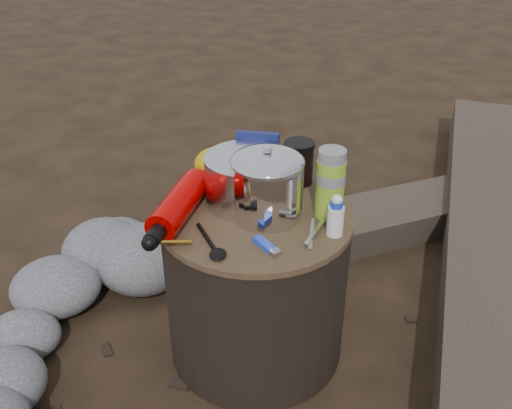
# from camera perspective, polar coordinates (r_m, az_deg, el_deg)

# --- Properties ---
(ground) EXTENTS (60.00, 60.00, 0.00)m
(ground) POSITION_cam_1_polar(r_m,az_deg,el_deg) (1.74, -0.00, -13.70)
(ground) COLOR black
(ground) RESTS_ON ground
(stump) EXTENTS (0.49, 0.49, 0.45)m
(stump) POSITION_cam_1_polar(r_m,az_deg,el_deg) (1.59, -0.00, -7.89)
(stump) COLOR black
(stump) RESTS_ON ground
(rock_ring) EXTENTS (0.47, 1.02, 0.20)m
(rock_ring) POSITION_cam_1_polar(r_m,az_deg,el_deg) (1.72, -17.27, -11.35)
(rock_ring) COLOR #5D5D62
(rock_ring) RESTS_ON ground
(log_main) EXTENTS (0.79, 2.07, 0.17)m
(log_main) POSITION_cam_1_polar(r_m,az_deg,el_deg) (2.27, 22.62, -1.64)
(log_main) COLOR #3C3128
(log_main) RESTS_ON ground
(log_small) EXTENTS (1.33, 0.82, 0.11)m
(log_small) POSITION_cam_1_polar(r_m,az_deg,el_deg) (2.37, 17.89, -0.17)
(log_small) COLOR #3C3128
(log_small) RESTS_ON ground
(foil_windscreen) EXTENTS (0.21, 0.21, 0.13)m
(foil_windscreen) POSITION_cam_1_polar(r_m,az_deg,el_deg) (1.48, -0.94, 2.44)
(foil_windscreen) COLOR silver
(foil_windscreen) RESTS_ON stump
(camping_pot) EXTENTS (0.18, 0.18, 0.18)m
(camping_pot) POSITION_cam_1_polar(r_m,az_deg,el_deg) (1.41, 1.11, 2.04)
(camping_pot) COLOR silver
(camping_pot) RESTS_ON stump
(fuel_bottle) EXTENTS (0.13, 0.32, 0.08)m
(fuel_bottle) POSITION_cam_1_polar(r_m,az_deg,el_deg) (1.44, -7.66, -0.01)
(fuel_bottle) COLOR #D00000
(fuel_bottle) RESTS_ON stump
(thermos) EXTENTS (0.07, 0.07, 0.18)m
(thermos) POSITION_cam_1_polar(r_m,az_deg,el_deg) (1.42, 7.36, 2.06)
(thermos) COLOR #8EB82A
(thermos) RESTS_ON stump
(travel_mug) EXTENTS (0.08, 0.08, 0.12)m
(travel_mug) POSITION_cam_1_polar(r_m,az_deg,el_deg) (1.58, 4.26, 4.15)
(travel_mug) COLOR black
(travel_mug) RESTS_ON stump
(stuff_sack) EXTENTS (0.14, 0.12, 0.10)m
(stuff_sack) POSITION_cam_1_polar(r_m,az_deg,el_deg) (1.59, -3.63, 3.99)
(stuff_sack) COLOR #C3A10B
(stuff_sack) RESTS_ON stump
(food_pouch) EXTENTS (0.12, 0.04, 0.15)m
(food_pouch) POSITION_cam_1_polar(r_m,az_deg,el_deg) (1.57, 0.11, 4.57)
(food_pouch) COLOR navy
(food_pouch) RESTS_ON stump
(lighter) EXTENTS (0.07, 0.08, 0.02)m
(lighter) POSITION_cam_1_polar(r_m,az_deg,el_deg) (1.33, 0.85, -3.96)
(lighter) COLOR blue
(lighter) RESTS_ON stump
(pot_grabber) EXTENTS (0.06, 0.14, 0.01)m
(pot_grabber) POSITION_cam_1_polar(r_m,az_deg,el_deg) (1.38, 5.54, -2.81)
(pot_grabber) COLOR #B7B7BC
(pot_grabber) RESTS_ON stump
(spork) EXTENTS (0.10, 0.15, 0.01)m
(spork) POSITION_cam_1_polar(r_m,az_deg,el_deg) (1.36, -4.84, -3.32)
(spork) COLOR black
(spork) RESTS_ON stump
(squeeze_bottle) EXTENTS (0.04, 0.04, 0.09)m
(squeeze_bottle) POSITION_cam_1_polar(r_m,az_deg,el_deg) (1.37, 7.89, -1.26)
(squeeze_bottle) COLOR white
(squeeze_bottle) RESTS_ON stump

